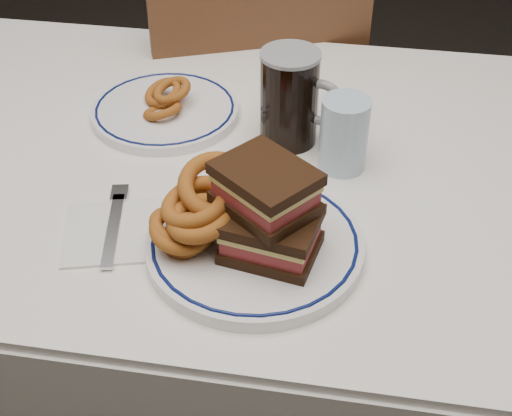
% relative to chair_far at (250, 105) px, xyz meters
% --- Properties ---
extents(dining_table, '(1.27, 0.87, 0.75)m').
position_rel_chair_far_xyz_m(dining_table, '(-0.04, -0.51, 0.11)').
color(dining_table, white).
rests_on(dining_table, floor).
extents(chair_far, '(0.59, 0.59, 0.98)m').
position_rel_chair_far_xyz_m(chair_far, '(0.00, 0.00, 0.00)').
color(chair_far, '#4F2C19').
rests_on(chair_far, floor).
extents(main_plate, '(0.30, 0.30, 0.02)m').
position_rel_chair_far_xyz_m(main_plate, '(0.13, -0.73, 0.23)').
color(main_plate, white).
rests_on(main_plate, dining_table).
extents(reuben_sandwich, '(0.16, 0.15, 0.13)m').
position_rel_chair_far_xyz_m(reuben_sandwich, '(0.15, -0.75, 0.30)').
color(reuben_sandwich, black).
rests_on(reuben_sandwich, main_plate).
extents(onion_rings_main, '(0.15, 0.15, 0.13)m').
position_rel_chair_far_xyz_m(onion_rings_main, '(0.06, -0.74, 0.28)').
color(onion_rings_main, brown).
rests_on(onion_rings_main, main_plate).
extents(ketchup_ramekin, '(0.05, 0.05, 0.03)m').
position_rel_chair_far_xyz_m(ketchup_ramekin, '(0.11, -0.63, 0.25)').
color(ketchup_ramekin, white).
rests_on(ketchup_ramekin, main_plate).
extents(beer_mug, '(0.14, 0.10, 0.16)m').
position_rel_chair_far_xyz_m(beer_mug, '(0.15, -0.45, 0.30)').
color(beer_mug, black).
rests_on(beer_mug, dining_table).
extents(water_glass, '(0.08, 0.08, 0.12)m').
position_rel_chair_far_xyz_m(water_glass, '(0.24, -0.51, 0.27)').
color(water_glass, '#AAC4DB').
rests_on(water_glass, dining_table).
extents(far_plate, '(0.26, 0.26, 0.02)m').
position_rel_chair_far_xyz_m(far_plate, '(-0.08, -0.41, 0.23)').
color(far_plate, white).
rests_on(far_plate, dining_table).
extents(onion_rings_far, '(0.09, 0.12, 0.07)m').
position_rel_chair_far_xyz_m(onion_rings_far, '(-0.08, -0.41, 0.25)').
color(onion_rings_far, brown).
rests_on(onion_rings_far, far_plate).
extents(napkin_fork, '(0.17, 0.19, 0.01)m').
position_rel_chair_far_xyz_m(napkin_fork, '(-0.07, -0.73, 0.22)').
color(napkin_fork, silver).
rests_on(napkin_fork, dining_table).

